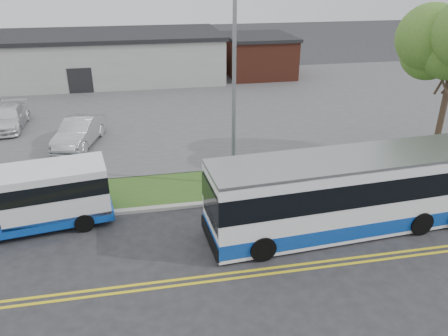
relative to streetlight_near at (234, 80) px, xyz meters
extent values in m
plane|color=#28282B|center=(-3.00, -2.73, -5.23)|extent=(140.00, 140.00, 0.00)
cube|color=yellow|center=(-3.00, -6.58, -5.23)|extent=(70.00, 0.12, 0.01)
cube|color=yellow|center=(-3.00, -6.88, -5.23)|extent=(70.00, 0.12, 0.01)
cube|color=#9E9B93|center=(-3.00, -1.63, -5.16)|extent=(80.00, 0.30, 0.15)
cube|color=#31541C|center=(-3.00, 0.17, -5.18)|extent=(80.00, 3.30, 0.10)
cube|color=#4C4C4F|center=(-3.00, 14.27, -5.18)|extent=(80.00, 25.00, 0.10)
cube|color=#9E9E99|center=(-9.00, 24.27, -3.23)|extent=(25.00, 10.00, 4.00)
cube|color=black|center=(-9.00, 24.27, -1.06)|extent=(25.40, 10.40, 0.35)
cube|color=black|center=(-9.00, 19.32, -4.13)|extent=(2.00, 0.15, 2.20)
cube|color=brown|center=(7.50, 23.27, -3.43)|extent=(6.00, 7.00, 3.60)
cube|color=black|center=(7.50, 23.27, -1.48)|extent=(6.30, 7.30, 0.30)
cylinder|color=#3E2822|center=(11.00, 0.27, -2.75)|extent=(0.32, 0.32, 4.76)
cylinder|color=gray|center=(0.00, 0.07, -0.38)|extent=(0.18, 0.18, 9.50)
cube|color=#0F3FA3|center=(-8.85, -2.09, -4.72)|extent=(6.57, 3.08, 0.46)
cube|color=silver|center=(-7.84, -1.93, -3.65)|extent=(4.37, 2.74, 1.95)
cube|color=black|center=(-7.84, -1.93, -3.33)|extent=(4.39, 2.78, 0.70)
cylinder|color=black|center=(-6.77, -2.78, -4.84)|extent=(0.81, 0.38, 0.78)
cylinder|color=black|center=(-7.08, -0.80, -4.84)|extent=(0.81, 0.38, 0.78)
cube|color=white|center=(3.69, -4.53, -3.64)|extent=(11.44, 3.34, 2.98)
cube|color=#0F3FA3|center=(3.69, -4.53, -4.67)|extent=(11.47, 3.36, 0.62)
cube|color=black|center=(3.69, -4.53, -3.08)|extent=(11.49, 3.38, 0.98)
cube|color=black|center=(-1.89, -4.91, -3.28)|extent=(0.27, 2.36, 1.64)
cube|color=black|center=(-1.96, -4.92, -4.77)|extent=(0.30, 2.57, 0.51)
cube|color=gray|center=(3.69, -4.53, -2.13)|extent=(11.44, 3.34, 0.12)
cylinder|color=black|center=(-0.22, -6.01, -4.74)|extent=(1.01, 0.40, 0.99)
cylinder|color=black|center=(-0.39, -3.59, -4.74)|extent=(1.01, 0.40, 0.99)
cylinder|color=black|center=(6.44, -5.55, -4.74)|extent=(1.01, 0.40, 0.99)
cylinder|color=black|center=(6.27, -3.13, -4.74)|extent=(1.01, 0.40, 0.99)
cylinder|color=black|center=(8.01, -3.01, -4.74)|extent=(1.01, 0.40, 0.99)
imported|color=black|center=(-7.29, 0.75, -4.20)|extent=(0.79, 0.65, 1.86)
imported|color=#A7AAAE|center=(-7.87, 6.92, -4.33)|extent=(2.93, 5.18, 1.62)
imported|color=silver|center=(-12.76, 10.94, -4.43)|extent=(2.06, 4.86, 1.40)
sphere|color=white|center=(-7.59, 0.50, -4.97)|extent=(0.32, 0.32, 0.32)
sphere|color=white|center=(-6.99, 1.00, -4.97)|extent=(0.32, 0.32, 0.32)
camera|label=1|loc=(-4.12, -18.67, 4.51)|focal=35.00mm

